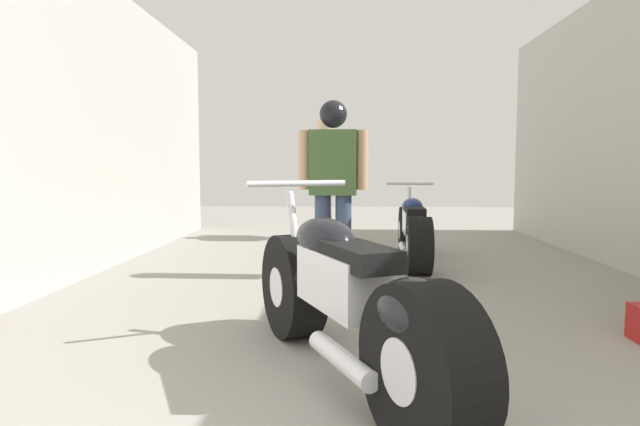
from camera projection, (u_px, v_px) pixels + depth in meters
ground_plane at (366, 290)px, 4.42m from camera, size 18.76×18.76×0.00m
garage_partition_left at (54, 117)px, 4.41m from camera, size 0.08×8.60×2.91m
motorcycle_maroon_cruiser at (345, 301)px, 2.49m from camera, size 1.07×1.93×0.95m
motorcycle_black_naked at (414, 231)px, 5.61m from camera, size 0.54×1.83×0.85m
mechanic_in_blue at (323, 171)px, 7.48m from camera, size 0.40×0.69×1.74m
mechanic_with_helmet at (333, 172)px, 4.82m from camera, size 0.64×0.25×1.64m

